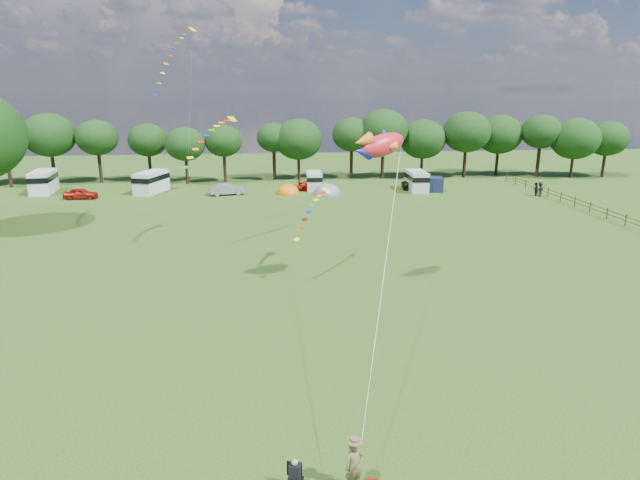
{
  "coord_description": "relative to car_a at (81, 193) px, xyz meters",
  "views": [
    {
      "loc": [
        -3.27,
        -23.85,
        13.07
      ],
      "look_at": [
        0.0,
        8.0,
        4.0
      ],
      "focal_mm": 30.0,
      "sensor_mm": 36.0,
      "label": 1
    }
  ],
  "objects": [
    {
      "name": "kite_flyer",
      "position": [
        25.38,
        -52.52,
        0.25
      ],
      "size": [
        0.79,
        0.64,
        1.88
      ],
      "primitive_type": "imported",
      "rotation": [
        0.0,
        0.0,
        0.32
      ],
      "color": "brown",
      "rests_on": "ground"
    },
    {
      "name": "walker_b",
      "position": [
        57.03,
        -4.26,
        0.23
      ],
      "size": [
        1.31,
        1.06,
        1.84
      ],
      "primitive_type": "imported",
      "rotation": [
        0.0,
        0.0,
        3.65
      ],
      "color": "black",
      "rests_on": "ground"
    },
    {
      "name": "car_a",
      "position": [
        0.0,
        0.0,
        0.0
      ],
      "size": [
        4.14,
        1.68,
        1.37
      ],
      "primitive_type": "imported",
      "rotation": [
        0.0,
        0.0,
        1.56
      ],
      "color": "#9E1A0E",
      "rests_on": "ground"
    },
    {
      "name": "campervan_a",
      "position": [
        -6.1,
        4.8,
        0.85
      ],
      "size": [
        3.19,
        6.08,
        2.85
      ],
      "rotation": [
        0.0,
        0.0,
        1.7
      ],
      "color": "silver",
      "rests_on": "ground"
    },
    {
      "name": "streamer_kite_c",
      "position": [
        26.18,
        -29.92,
        4.31
      ],
      "size": [
        3.21,
        5.09,
        2.84
      ],
      "rotation": [
        0.0,
        0.0,
        1.0
      ],
      "color": "yellow",
      "rests_on": "ground"
    },
    {
      "name": "tent_greyblue",
      "position": [
        30.55,
        -0.09,
        -0.66
      ],
      "size": [
        3.69,
        4.04,
        2.74
      ],
      "color": "slate",
      "rests_on": "ground"
    },
    {
      "name": "car_d",
      "position": [
        43.36,
        1.95,
        -0.0
      ],
      "size": [
        5.24,
        2.8,
        1.37
      ],
      "primitive_type": "imported",
      "rotation": [
        0.0,
        0.0,
        1.46
      ],
      "color": "black",
      "rests_on": "ground"
    },
    {
      "name": "streamer_kite_b",
      "position": [
        18.46,
        -21.8,
        8.82
      ],
      "size": [
        4.38,
        4.8,
        3.84
      ],
      "rotation": [
        0.0,
        0.0,
        0.82
      ],
      "color": "#D4E000",
      "rests_on": "ground"
    },
    {
      "name": "streamer_kite_a",
      "position": [
        15.54,
        -18.61,
        15.57
      ],
      "size": [
        3.28,
        5.64,
        5.77
      ],
      "rotation": [
        0.0,
        0.0,
        1.1
      ],
      "color": "#F6F20F",
      "rests_on": "ground"
    },
    {
      "name": "awning_navy",
      "position": [
        44.41,
        0.62,
        0.25
      ],
      "size": [
        3.41,
        2.96,
        1.88
      ],
      "primitive_type": "cube",
      "rotation": [
        0.0,
        0.0,
        -0.19
      ],
      "color": "#141D39",
      "rests_on": "ground"
    },
    {
      "name": "campervan_d",
      "position": [
        42.68,
        1.35,
        0.71
      ],
      "size": [
        2.5,
        5.39,
        2.59
      ],
      "rotation": [
        0.0,
        0.0,
        1.52
      ],
      "color": "silver",
      "rests_on": "ground"
    },
    {
      "name": "tent_orange",
      "position": [
        25.56,
        1.12,
        -0.66
      ],
      "size": [
        3.06,
        3.35,
        2.4
      ],
      "color": "#E56209",
      "rests_on": "ground"
    },
    {
      "name": "car_b",
      "position": [
        17.76,
        0.85,
        0.06
      ],
      "size": [
        4.5,
        2.49,
        1.5
      ],
      "primitive_type": "imported",
      "rotation": [
        0.0,
        0.0,
        1.8
      ],
      "color": "gray",
      "rests_on": "ground"
    },
    {
      "name": "campervan_c",
      "position": [
        29.19,
        3.82,
        0.56
      ],
      "size": [
        2.17,
        4.8,
        2.32
      ],
      "rotation": [
        0.0,
        0.0,
        1.54
      ],
      "color": "#BAB9BC",
      "rests_on": "ground"
    },
    {
      "name": "tree_line",
      "position": [
        31.27,
        11.42,
        5.66
      ],
      "size": [
        102.98,
        10.98,
        10.27
      ],
      "color": "black",
      "rests_on": "ground"
    },
    {
      "name": "campervan_b",
      "position": [
        7.87,
        3.52,
        0.79
      ],
      "size": [
        4.0,
        6.07,
        2.75
      ],
      "rotation": [
        0.0,
        0.0,
        1.26
      ],
      "color": "silver",
      "rests_on": "ground"
    },
    {
      "name": "walker_a",
      "position": [
        56.71,
        -3.68,
        0.17
      ],
      "size": [
        0.98,
        0.84,
        1.71
      ],
      "primitive_type": "imported",
      "rotation": [
        0.0,
        0.0,
        3.63
      ],
      "color": "black",
      "rests_on": "ground"
    },
    {
      "name": "car_c",
      "position": [
        29.22,
        2.7,
        -0.02
      ],
      "size": [
        4.61,
        2.4,
        1.32
      ],
      "primitive_type": "imported",
      "rotation": [
        0.0,
        0.0,
        1.44
      ],
      "color": "#AD130A",
      "rests_on": "ground"
    },
    {
      "name": "ground_plane",
      "position": [
        25.97,
        -43.57,
        -0.69
      ],
      "size": [
        180.0,
        180.0,
        0.0
      ],
      "primitive_type": "plane",
      "color": "black",
      "rests_on": "ground"
    },
    {
      "name": "fence",
      "position": [
        57.97,
        -9.07,
        0.02
      ],
      "size": [
        0.12,
        33.12,
        1.2
      ],
      "color": "#472D19",
      "rests_on": "ground"
    },
    {
      "name": "camp_chair",
      "position": [
        23.39,
        -52.39,
        0.09
      ],
      "size": [
        0.63,
        0.64,
        1.29
      ],
      "rotation": [
        0.0,
        0.0,
        -0.26
      ],
      "color": "#99999E",
      "rests_on": "ground"
    },
    {
      "name": "fish_kite",
      "position": [
        29.83,
        -34.14,
        8.98
      ],
      "size": [
        4.07,
        2.79,
        2.16
      ],
      "rotation": [
        0.0,
        -0.21,
        0.46
      ],
      "color": "red",
      "rests_on": "ground"
    }
  ]
}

